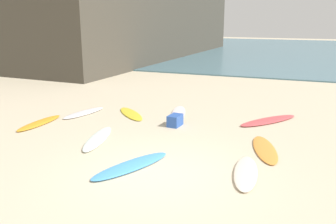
{
  "coord_description": "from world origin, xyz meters",
  "views": [
    {
      "loc": [
        3.12,
        -7.19,
        3.54
      ],
      "look_at": [
        -1.47,
        4.31,
        0.3
      ],
      "focal_mm": 38.75,
      "sensor_mm": 36.0,
      "label": 1
    }
  ],
  "objects": [
    {
      "name": "surfboard_0",
      "position": [
        -5.38,
        2.23,
        0.04
      ],
      "size": [
        0.54,
        2.12,
        0.08
      ],
      "primitive_type": "ellipsoid",
      "rotation": [
        0.0,
        0.0,
        0.02
      ],
      "color": "gold",
      "rests_on": "ground_plane"
    },
    {
      "name": "surfboard_7",
      "position": [
        -1.43,
        5.31,
        0.03
      ],
      "size": [
        1.11,
        2.22,
        0.06
      ],
      "primitive_type": "ellipsoid",
      "rotation": [
        0.0,
        0.0,
        0.29
      ],
      "color": "silver",
      "rests_on": "ground_plane"
    },
    {
      "name": "surfboard_8",
      "position": [
        2.12,
        2.5,
        0.03
      ],
      "size": [
        1.19,
        2.31,
        0.06
      ],
      "primitive_type": "ellipsoid",
      "rotation": [
        0.0,
        0.0,
        0.29
      ],
      "color": "orange",
      "rests_on": "ground_plane"
    },
    {
      "name": "surfboard_6",
      "position": [
        1.88,
        5.44,
        0.04
      ],
      "size": [
        2.01,
        2.44,
        0.09
      ],
      "primitive_type": "ellipsoid",
      "rotation": [
        0.0,
        0.0,
        2.51
      ],
      "color": "#DA4C50",
      "rests_on": "ground_plane"
    },
    {
      "name": "surfboard_5",
      "position": [
        -0.75,
        0.1,
        0.04
      ],
      "size": [
        1.43,
        2.41,
        0.08
      ],
      "primitive_type": "ellipsoid",
      "rotation": [
        0.0,
        0.0,
        -0.38
      ],
      "color": "#4899DC",
      "rests_on": "ground_plane"
    },
    {
      "name": "surfboard_1",
      "position": [
        -2.63,
        1.56,
        0.04
      ],
      "size": [
        1.11,
        2.39,
        0.08
      ],
      "primitive_type": "ellipsoid",
      "rotation": [
        0.0,
        0.0,
        3.41
      ],
      "color": "white",
      "rests_on": "ground_plane"
    },
    {
      "name": "ocean_water",
      "position": [
        0.0,
        34.7,
        0.04
      ],
      "size": [
        120.0,
        40.0,
        0.08
      ],
      "primitive_type": "cube",
      "color": "slate",
      "rests_on": "ground_plane"
    },
    {
      "name": "ground_plane",
      "position": [
        0.0,
        0.0,
        0.0
      ],
      "size": [
        120.0,
        120.0,
        0.0
      ],
      "primitive_type": "plane",
      "color": "beige"
    },
    {
      "name": "surfboard_4",
      "position": [
        1.91,
        0.72,
        0.04
      ],
      "size": [
        0.83,
        2.11,
        0.09
      ],
      "primitive_type": "ellipsoid",
      "rotation": [
        0.0,
        0.0,
        3.28
      ],
      "color": "#F0DEC7",
      "rests_on": "ground_plane"
    },
    {
      "name": "beach_cooler",
      "position": [
        -0.99,
        3.75,
        0.19
      ],
      "size": [
        0.4,
        0.61,
        0.38
      ],
      "primitive_type": "cube",
      "rotation": [
        0.0,
        0.0,
        1.51
      ],
      "color": "#2D56B2",
      "rests_on": "ground_plane"
    },
    {
      "name": "surfboard_3",
      "position": [
        -4.74,
        3.93,
        0.04
      ],
      "size": [
        0.89,
        2.08,
        0.09
      ],
      "primitive_type": "ellipsoid",
      "rotation": [
        0.0,
        0.0,
        -0.18
      ],
      "color": "white",
      "rests_on": "ground_plane"
    },
    {
      "name": "coastal_headland",
      "position": [
        -18.99,
        23.61,
        4.78
      ],
      "size": [
        23.43,
        28.75,
        9.55
      ],
      "primitive_type": "cube",
      "rotation": [
        0.0,
        0.0,
        -0.04
      ],
      "color": "#474238",
      "rests_on": "ground_plane"
    },
    {
      "name": "surfboard_2",
      "position": [
        -3.05,
        4.51,
        0.03
      ],
      "size": [
        1.87,
        1.88,
        0.06
      ],
      "primitive_type": "ellipsoid",
      "rotation": [
        0.0,
        0.0,
        3.92
      ],
      "color": "yellow",
      "rests_on": "ground_plane"
    }
  ]
}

